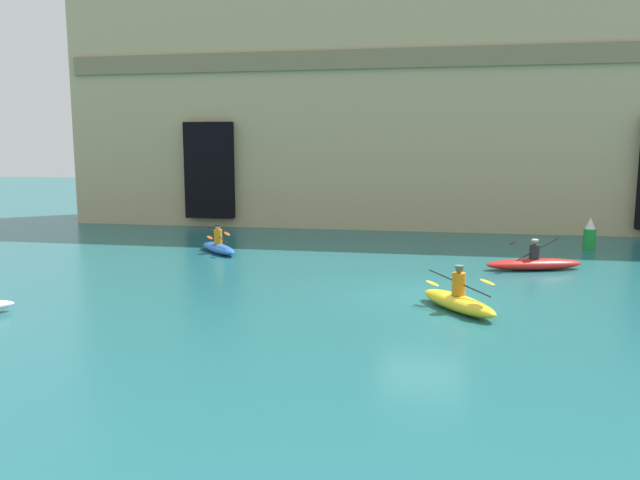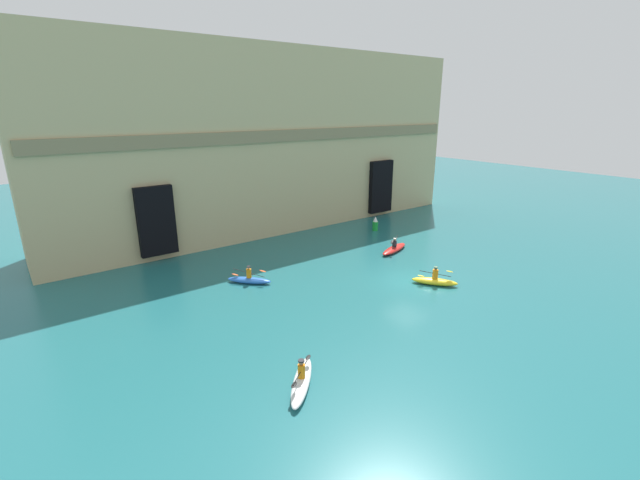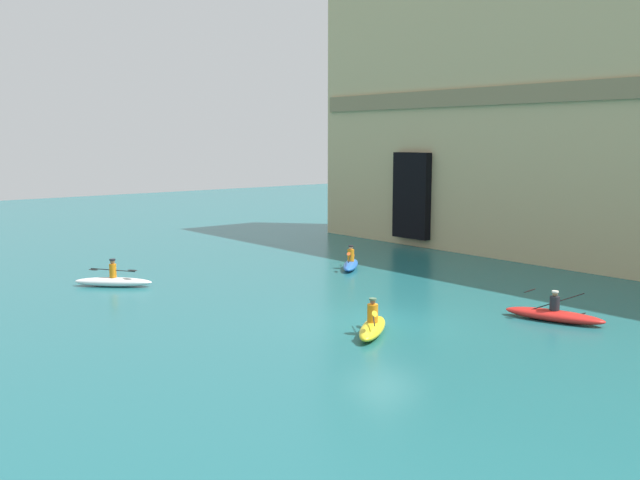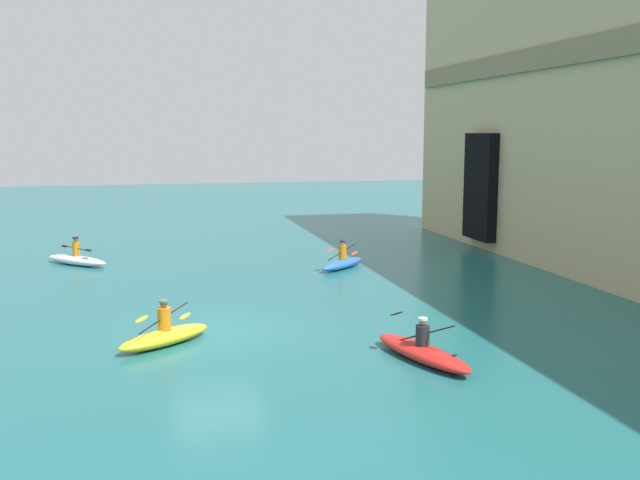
# 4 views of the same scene
# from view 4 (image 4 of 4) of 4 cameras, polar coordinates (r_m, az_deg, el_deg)

# --- Properties ---
(ground_plane) EXTENTS (120.00, 120.00, 0.00)m
(ground_plane) POSITION_cam_4_polar(r_m,az_deg,el_deg) (20.32, -8.23, -7.32)
(ground_plane) COLOR #1E6066
(kayak_yellow) EXTENTS (2.26, 2.70, 1.21)m
(kayak_yellow) POSITION_cam_4_polar(r_m,az_deg,el_deg) (19.30, -12.31, -7.46)
(kayak_yellow) COLOR yellow
(kayak_yellow) RESTS_ON ground
(kayak_red) EXTENTS (3.54, 1.77, 1.13)m
(kayak_red) POSITION_cam_4_polar(r_m,az_deg,el_deg) (17.84, 8.18, -8.81)
(kayak_red) COLOR red
(kayak_red) RESTS_ON ground
(kayak_blue) EXTENTS (2.43, 2.57, 1.16)m
(kayak_blue) POSITION_cam_4_polar(r_m,az_deg,el_deg) (29.35, 1.81, -1.81)
(kayak_blue) COLOR blue
(kayak_blue) RESTS_ON ground
(kayak_white) EXTENTS (2.84, 2.92, 1.20)m
(kayak_white) POSITION_cam_4_polar(r_m,az_deg,el_deg) (31.80, -18.89, -1.47)
(kayak_white) COLOR white
(kayak_white) RESTS_ON ground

